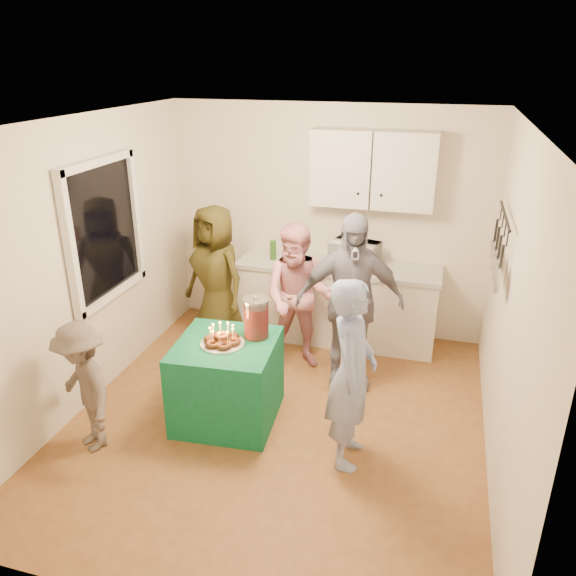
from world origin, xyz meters
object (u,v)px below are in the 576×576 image
(party_table, at_px, (227,381))
(microwave, at_px, (354,254))
(man_birthday, at_px, (352,374))
(woman_back_left, at_px, (216,277))
(woman_back_right, at_px, (350,303))
(counter, at_px, (337,304))
(punch_jar, at_px, (256,319))
(woman_back_center, at_px, (298,297))
(child_near_left, at_px, (84,387))

(party_table, bearing_deg, microwave, 65.63)
(microwave, distance_m, man_birthday, 2.08)
(woman_back_left, relative_size, woman_back_right, 0.91)
(counter, distance_m, man_birthday, 2.12)
(microwave, bearing_deg, counter, -165.94)
(microwave, height_order, punch_jar, microwave)
(party_table, distance_m, punch_jar, 0.62)
(party_table, distance_m, woman_back_right, 1.36)
(woman_back_center, bearing_deg, party_table, -109.74)
(microwave, bearing_deg, woman_back_center, -109.49)
(microwave, bearing_deg, punch_jar, -96.29)
(party_table, xyz_separation_m, child_near_left, (-0.96, -0.69, 0.19))
(counter, relative_size, punch_jar, 6.47)
(party_table, xyz_separation_m, punch_jar, (0.22, 0.19, 0.55))
(microwave, height_order, woman_back_left, woman_back_left)
(microwave, bearing_deg, man_birthday, -66.65)
(woman_back_center, height_order, woman_back_right, woman_back_right)
(child_near_left, bearing_deg, microwave, 89.14)
(punch_jar, bearing_deg, woman_back_center, 81.16)
(man_birthday, bearing_deg, microwave, 5.84)
(child_near_left, bearing_deg, woman_back_left, 115.48)
(punch_jar, xyz_separation_m, man_birthday, (0.92, -0.44, -0.14))
(counter, distance_m, woman_back_center, 0.81)
(counter, xyz_separation_m, party_table, (-0.64, -1.78, -0.05))
(man_birthday, height_order, woman_back_right, woman_back_right)
(woman_back_center, relative_size, child_near_left, 1.35)
(woman_back_left, height_order, woman_back_center, woman_back_left)
(woman_back_left, bearing_deg, woman_back_right, 6.84)
(microwave, relative_size, woman_back_center, 0.33)
(party_table, height_order, punch_jar, punch_jar)
(counter, xyz_separation_m, punch_jar, (-0.42, -1.59, 0.50))
(party_table, relative_size, woman_back_right, 0.48)
(child_near_left, bearing_deg, punch_jar, 71.46)
(punch_jar, distance_m, woman_back_right, 0.98)
(counter, xyz_separation_m, microwave, (0.17, 0.00, 0.62))
(counter, relative_size, woman_back_center, 1.43)
(microwave, relative_size, party_table, 0.59)
(woman_back_center, bearing_deg, woman_back_right, -24.68)
(woman_back_right, xyz_separation_m, child_near_left, (-1.89, -1.56, -0.31))
(party_table, height_order, woman_back_right, woman_back_right)
(man_birthday, relative_size, woman_back_right, 0.89)
(woman_back_left, bearing_deg, microwave, 40.80)
(punch_jar, distance_m, woman_back_center, 0.94)
(party_table, relative_size, child_near_left, 0.75)
(party_table, distance_m, man_birthday, 1.24)
(counter, bearing_deg, child_near_left, -122.91)
(punch_jar, xyz_separation_m, woman_back_left, (-0.85, 1.13, -0.13))
(microwave, distance_m, punch_jar, 1.70)
(punch_jar, relative_size, woman_back_right, 0.19)
(woman_back_left, bearing_deg, woman_back_center, 10.88)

